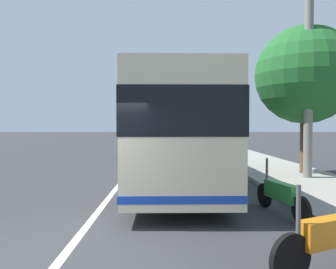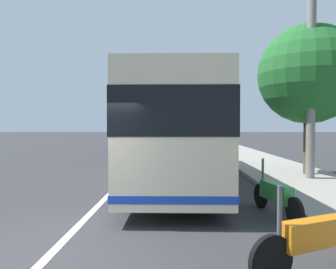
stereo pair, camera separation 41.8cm
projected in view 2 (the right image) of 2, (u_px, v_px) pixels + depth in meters
ground_plane at (49, 255)px, 5.15m from camera, size 220.00×220.00×0.00m
sidewalk_curb at (276, 169)px, 14.97m from camera, size 110.00×3.60×0.14m
lane_divider_line at (133, 170)px, 15.15m from camera, size 110.00×0.16×0.01m
coach_bus at (174, 129)px, 12.15m from camera, size 11.73×2.68×3.46m
motorcycle_by_tree at (320, 238)px, 4.50m from camera, size 1.12×2.22×1.28m
motorcycle_far_end at (276, 195)px, 7.41m from camera, size 2.11×0.50×1.25m
car_behind_bus at (174, 145)px, 23.13m from camera, size 4.22×1.84×1.47m
car_ahead_same_lane at (175, 137)px, 38.91m from camera, size 4.70×1.97×1.44m
car_far_distant at (174, 140)px, 34.00m from camera, size 4.00×2.07×1.35m
car_side_street at (174, 135)px, 49.41m from camera, size 4.38×1.94×1.59m
roadside_tree_mid_block at (308, 74)px, 12.98m from camera, size 3.95×3.95×6.10m
utility_pole at (311, 78)px, 11.87m from camera, size 0.31×0.31×7.57m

